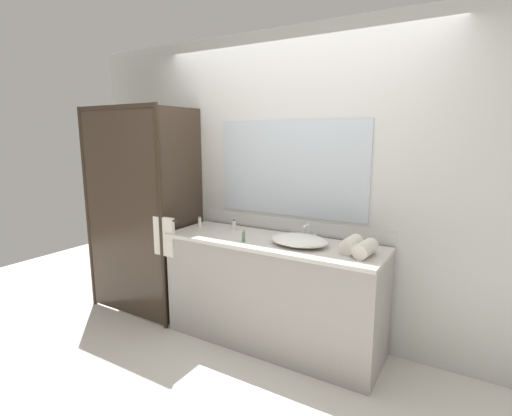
{
  "coord_description": "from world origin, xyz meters",
  "views": [
    {
      "loc": [
        1.42,
        -2.63,
        1.73
      ],
      "look_at": [
        -0.15,
        0.0,
        1.15
      ],
      "focal_mm": 26.83,
      "sensor_mm": 36.0,
      "label": 1
    }
  ],
  "objects": [
    {
      "name": "rolled_towel_middle",
      "position": [
        0.65,
        -0.0,
        0.96
      ],
      "size": [
        0.13,
        0.2,
        0.12
      ],
      "primitive_type": "cylinder",
      "rotation": [
        1.57,
        0.0,
        -0.06
      ],
      "color": "silver",
      "rests_on": "vanity_cabinet"
    },
    {
      "name": "ground_plane",
      "position": [
        0.0,
        0.0,
        0.0
      ],
      "size": [
        8.0,
        8.0,
        0.0
      ],
      "primitive_type": "plane",
      "color": "silver"
    },
    {
      "name": "vanity_cabinet",
      "position": [
        0.0,
        0.01,
        0.45
      ],
      "size": [
        1.8,
        0.58,
        0.9
      ],
      "color": "#9E9993",
      "rests_on": "ground_plane"
    },
    {
      "name": "amenity_bottle_lotion",
      "position": [
        -0.17,
        -0.16,
        0.95
      ],
      "size": [
        0.03,
        0.03,
        0.1
      ],
      "color": "#4C7056",
      "rests_on": "vanity_cabinet"
    },
    {
      "name": "rolled_towel_near_edge",
      "position": [
        0.76,
        -0.04,
        0.96
      ],
      "size": [
        0.13,
        0.24,
        0.11
      ],
      "primitive_type": "cylinder",
      "rotation": [
        1.57,
        0.0,
        -0.1
      ],
      "color": "silver",
      "rests_on": "vanity_cabinet"
    },
    {
      "name": "faucet",
      "position": [
        0.25,
        0.15,
        0.94
      ],
      "size": [
        0.17,
        0.13,
        0.14
      ],
      "color": "silver",
      "rests_on": "vanity_cabinet"
    },
    {
      "name": "sink_basin",
      "position": [
        0.25,
        -0.02,
        0.94
      ],
      "size": [
        0.46,
        0.32,
        0.08
      ],
      "primitive_type": "ellipsoid",
      "color": "white",
      "rests_on": "vanity_cabinet"
    },
    {
      "name": "shower_enclosure",
      "position": [
        -1.27,
        -0.19,
        1.02
      ],
      "size": [
        1.2,
        0.59,
        2.0
      ],
      "color": "#2D2319",
      "rests_on": "ground_plane"
    },
    {
      "name": "amenity_bottle_body_wash",
      "position": [
        -0.8,
        0.07,
        0.95
      ],
      "size": [
        0.03,
        0.03,
        0.09
      ],
      "color": "white",
      "rests_on": "vanity_cabinet"
    },
    {
      "name": "wall_back_with_mirror",
      "position": [
        0.0,
        0.34,
        1.3
      ],
      "size": [
        4.4,
        0.06,
        2.6
      ],
      "color": "silver",
      "rests_on": "ground_plane"
    },
    {
      "name": "amenity_bottle_shampoo",
      "position": [
        -0.45,
        0.12,
        0.95
      ],
      "size": [
        0.03,
        0.03,
        0.1
      ],
      "color": "white",
      "rests_on": "vanity_cabinet"
    }
  ]
}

